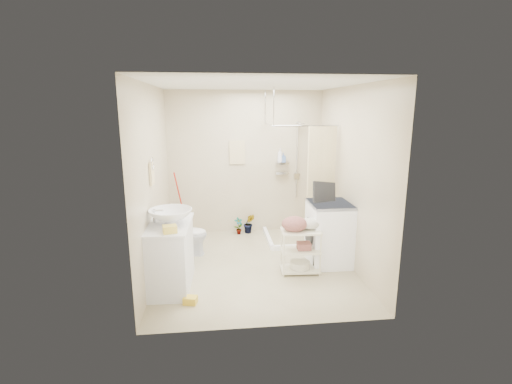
# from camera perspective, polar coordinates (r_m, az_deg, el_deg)

# --- Properties ---
(floor) EXTENTS (3.20, 3.20, 0.00)m
(floor) POSITION_cam_1_polar(r_m,az_deg,el_deg) (5.63, -0.21, -11.17)
(floor) COLOR tan
(floor) RESTS_ON ground
(ceiling) EXTENTS (2.80, 3.20, 0.04)m
(ceiling) POSITION_cam_1_polar(r_m,az_deg,el_deg) (5.15, -0.23, 16.27)
(ceiling) COLOR silver
(ceiling) RESTS_ON ground
(wall_back) EXTENTS (2.80, 0.04, 2.60)m
(wall_back) POSITION_cam_1_polar(r_m,az_deg,el_deg) (6.81, -1.64, 4.47)
(wall_back) COLOR beige
(wall_back) RESTS_ON ground
(wall_front) EXTENTS (2.80, 0.04, 2.60)m
(wall_front) POSITION_cam_1_polar(r_m,az_deg,el_deg) (3.69, 2.39, -2.78)
(wall_front) COLOR beige
(wall_front) RESTS_ON ground
(wall_left) EXTENTS (0.04, 3.20, 2.60)m
(wall_left) POSITION_cam_1_polar(r_m,az_deg,el_deg) (5.28, -15.51, 1.54)
(wall_left) COLOR beige
(wall_left) RESTS_ON ground
(wall_right) EXTENTS (0.04, 3.20, 2.60)m
(wall_right) POSITION_cam_1_polar(r_m,az_deg,el_deg) (5.56, 14.29, 2.16)
(wall_right) COLOR beige
(wall_right) RESTS_ON ground
(vanity) EXTENTS (0.59, 1.00, 0.86)m
(vanity) POSITION_cam_1_polar(r_m,az_deg,el_deg) (4.97, -13.12, -9.48)
(vanity) COLOR silver
(vanity) RESTS_ON ground
(sink) EXTENTS (0.68, 0.68, 0.19)m
(sink) POSITION_cam_1_polar(r_m,az_deg,el_deg) (4.79, -13.00, -3.67)
(sink) COLOR silver
(sink) RESTS_ON vanity
(counter_basket) EXTENTS (0.18, 0.16, 0.09)m
(counter_basket) POSITION_cam_1_polar(r_m,az_deg,el_deg) (4.47, -13.11, -5.57)
(counter_basket) COLOR gold
(counter_basket) RESTS_ON vanity
(floor_basket) EXTENTS (0.26, 0.22, 0.12)m
(floor_basket) POSITION_cam_1_polar(r_m,az_deg,el_deg) (4.68, -10.07, -15.87)
(floor_basket) COLOR yellow
(floor_basket) RESTS_ON ground
(toilet) EXTENTS (0.69, 0.42, 0.67)m
(toilet) POSITION_cam_1_polar(r_m,az_deg,el_deg) (6.01, -10.74, -6.38)
(toilet) COLOR silver
(toilet) RESTS_ON ground
(mop) EXTENTS (0.12, 0.12, 1.18)m
(mop) POSITION_cam_1_polar(r_m,az_deg,el_deg) (6.86, -11.76, -1.79)
(mop) COLOR #B31A0C
(mop) RESTS_ON ground
(potted_plant_a) EXTENTS (0.20, 0.18, 0.32)m
(potted_plant_a) POSITION_cam_1_polar(r_m,az_deg,el_deg) (6.88, -2.69, -5.23)
(potted_plant_a) COLOR brown
(potted_plant_a) RESTS_ON ground
(potted_plant_b) EXTENTS (0.21, 0.17, 0.37)m
(potted_plant_b) POSITION_cam_1_polar(r_m,az_deg,el_deg) (6.93, -1.07, -4.84)
(potted_plant_b) COLOR #9C533A
(potted_plant_b) RESTS_ON ground
(hanging_towel) EXTENTS (0.28, 0.03, 0.42)m
(hanging_towel) POSITION_cam_1_polar(r_m,az_deg,el_deg) (6.75, -2.91, 6.10)
(hanging_towel) COLOR beige
(hanging_towel) RESTS_ON wall_back
(towel_ring) EXTENTS (0.04, 0.22, 0.34)m
(towel_ring) POSITION_cam_1_polar(r_m,az_deg,el_deg) (5.05, -15.76, 2.99)
(towel_ring) COLOR beige
(towel_ring) RESTS_ON wall_left
(tp_holder) EXTENTS (0.08, 0.12, 0.14)m
(tp_holder) POSITION_cam_1_polar(r_m,az_deg,el_deg) (5.46, -14.65, -4.32)
(tp_holder) COLOR white
(tp_holder) RESTS_ON wall_left
(shower) EXTENTS (1.10, 1.10, 2.10)m
(shower) POSITION_cam_1_polar(r_m,az_deg,el_deg) (6.44, 6.34, 1.65)
(shower) COLOR white
(shower) RESTS_ON ground
(shampoo_bottle_a) EXTENTS (0.12, 0.12, 0.25)m
(shampoo_bottle_a) POSITION_cam_1_polar(r_m,az_deg,el_deg) (6.79, 3.72, 5.66)
(shampoo_bottle_a) COLOR silver
(shampoo_bottle_a) RESTS_ON shower
(shampoo_bottle_b) EXTENTS (0.08, 0.08, 0.17)m
(shampoo_bottle_b) POSITION_cam_1_polar(r_m,az_deg,el_deg) (6.81, 4.23, 5.33)
(shampoo_bottle_b) COLOR #45639D
(shampoo_bottle_b) RESTS_ON shower
(washing_machine) EXTENTS (0.64, 0.66, 0.94)m
(washing_machine) POSITION_cam_1_polar(r_m,az_deg,el_deg) (5.66, 11.43, -6.21)
(washing_machine) COLOR white
(washing_machine) RESTS_ON ground
(laundry_rack) EXTENTS (0.56, 0.35, 0.75)m
(laundry_rack) POSITION_cam_1_polar(r_m,az_deg,el_deg) (5.31, 6.87, -8.42)
(laundry_rack) COLOR beige
(laundry_rack) RESTS_ON ground
(ironing_board) EXTENTS (0.38, 0.19, 1.28)m
(ironing_board) POSITION_cam_1_polar(r_m,az_deg,el_deg) (5.54, 10.46, -4.76)
(ironing_board) COLOR black
(ironing_board) RESTS_ON ground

